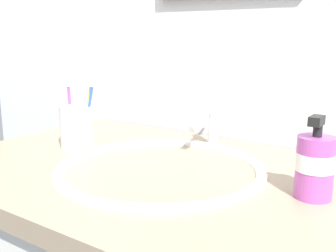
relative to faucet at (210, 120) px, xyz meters
name	(u,v)px	position (x,y,z in m)	size (l,w,h in m)	color
tiled_wall_back	(231,4)	(-0.02, 0.14, 0.29)	(2.15, 0.04, 2.40)	silver
sink_basin	(160,189)	(0.00, -0.22, -0.12)	(0.45, 0.45, 0.12)	white
faucet	(210,120)	(0.00, 0.00, 0.00)	(0.02, 0.15, 0.14)	silver
toothbrush_cup	(77,127)	(-0.28, -0.20, -0.02)	(0.08, 0.08, 0.11)	white
toothbrush_yellow	(89,101)	(-0.25, -0.17, 0.05)	(0.04, 0.03, 0.20)	yellow
toothbrush_blue	(89,108)	(-0.24, -0.19, 0.03)	(0.04, 0.03, 0.18)	blue
toothbrush_purple	(70,106)	(-0.31, -0.19, 0.03)	(0.03, 0.03, 0.17)	purple
soap_dispenser	(315,165)	(0.31, -0.19, -0.01)	(0.07, 0.07, 0.15)	#B24CA5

